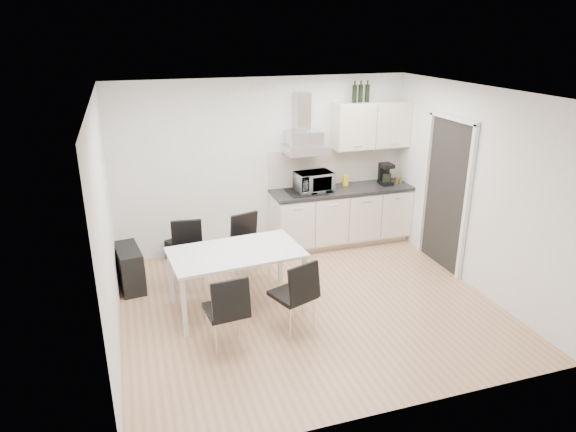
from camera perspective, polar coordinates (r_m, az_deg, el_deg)
The scene contains 15 objects.
ground at distance 6.50m, azimuth 2.31°, elevation -9.86°, with size 4.50×4.50×0.00m, color tan.
wall_back at distance 7.79m, azimuth -2.60°, elevation 5.64°, with size 4.50×0.10×2.60m, color white.
wall_front at distance 4.29m, azimuth 11.78°, elevation -7.39°, with size 4.50×0.10×2.60m, color white.
wall_left at distance 5.63m, azimuth -19.54°, elevation -1.33°, with size 0.10×4.00×2.60m, color white.
wall_right at distance 7.03m, azimuth 20.00°, elevation 2.81°, with size 0.10×4.00×2.60m, color white.
ceiling at distance 5.67m, azimuth 2.69°, elevation 13.54°, with size 4.50×4.50×0.00m, color white.
doorway at distance 7.50m, azimuth 17.04°, elevation 2.19°, with size 0.08×1.04×2.10m, color white.
kitchenette at distance 8.06m, azimuth 6.15°, elevation 2.58°, with size 2.22×0.64×2.52m.
dining_table at distance 6.19m, azimuth -5.81°, elevation -4.50°, with size 1.63×1.02×0.75m.
chair_far_left at distance 6.87m, azimuth -11.03°, elevation -4.40°, with size 0.44×0.50×0.88m, color black, non-canonical shape.
chair_far_right at distance 7.02m, azimuth -4.07°, elevation -3.49°, with size 0.44×0.50×0.88m, color black, non-canonical shape.
chair_near_left at distance 5.56m, azimuth -6.89°, elevation -10.40°, with size 0.44×0.50×0.88m, color black, non-canonical shape.
chair_near_right at distance 5.81m, azimuth 0.52°, elevation -8.80°, with size 0.44×0.50×0.88m, color black, non-canonical shape.
guitar_amp at distance 7.10m, azimuth -17.18°, elevation -5.54°, with size 0.38×0.70×0.56m.
floor_speaker at distance 7.84m, azimuth -12.68°, elevation -3.68°, with size 0.18×0.16×0.30m, color black.
Camera 1 is at (-1.96, -5.28, 3.26)m, focal length 32.00 mm.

